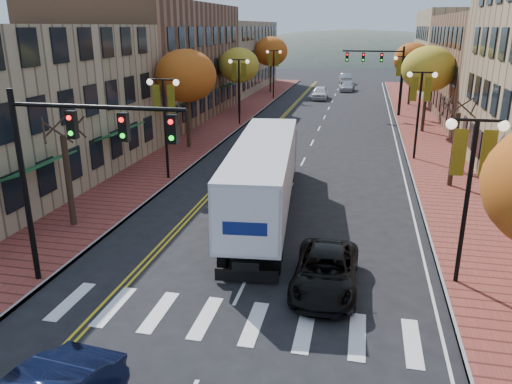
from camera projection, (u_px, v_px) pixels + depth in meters
The scene contains 26 objects.
ground at pixel (208, 359), 14.04m from camera, with size 200.00×200.00×0.00m, color black.
sidewalk_left at pixel (220, 127), 45.94m from camera, with size 4.00×85.00×0.15m, color brown.
sidewalk_right at pixel (424, 135), 42.36m from camera, with size 4.00×85.00×0.15m, color brown.
building_left_mid at pixel (150, 62), 49.06m from camera, with size 12.00×24.00×11.00m, color brown.
building_left_far at pixel (220, 56), 72.49m from camera, with size 12.00×26.00×9.50m, color #9E8966.
building_right_far at pixel (477, 52), 67.97m from camera, with size 15.00×20.00×11.00m, color #9E8966.
tree_left_a at pixel (69, 181), 22.53m from camera, with size 0.28×0.28×4.20m.
tree_left_b at pixel (186, 76), 36.36m from camera, with size 4.48×4.48×7.21m.
tree_left_c at pixel (239, 65), 51.32m from camera, with size 4.16×4.16×6.69m.
tree_left_d at pixel (271, 51), 67.84m from camera, with size 4.61×4.61×7.42m.
tree_right_b at pixel (454, 150), 28.23m from camera, with size 0.28×0.28×4.20m.
tree_right_c at pixel (428, 69), 42.05m from camera, with size 4.48×4.48×7.21m.
tree_right_d at pixel (413, 59), 56.94m from camera, with size 4.35×4.35×7.00m.
lamp_left_b at pixel (164, 109), 29.01m from camera, with size 1.96×0.36×6.05m.
lamp_left_c at pixel (239, 79), 45.70m from camera, with size 1.96×0.36×6.05m.
lamp_left_d at pixel (274, 65), 62.39m from camera, with size 1.96×0.36×6.05m.
lamp_right_a at pixel (471, 171), 16.75m from camera, with size 1.96×0.36×6.05m.
lamp_right_b at pixel (420, 98), 33.44m from camera, with size 1.96×0.36×6.05m.
lamp_right_c at pixel (403, 74), 50.14m from camera, with size 1.96×0.36×6.05m.
traffic_mast_near at pixel (71, 154), 16.35m from camera, with size 6.10×0.35×7.00m.
traffic_mast_far at pixel (383, 67), 50.34m from camera, with size 6.10×0.34×7.00m.
semi_truck at pixel (266, 170), 24.24m from camera, with size 3.99×15.67×3.88m.
black_suv at pixel (326, 271), 17.62m from camera, with size 2.22×4.82×1.34m, color black.
car_far_white at pixel (320, 93), 63.53m from camera, with size 1.92×4.78×1.63m, color silver.
car_far_silver at pixel (347, 86), 71.48m from camera, with size 1.85×4.55×1.32m, color #ABACB3.
car_far_oncoming at pixel (345, 78), 81.11m from camera, with size 1.66×4.76×1.57m, color #B5B5BD.
Camera 1 is at (3.81, -11.27, 8.92)m, focal length 35.00 mm.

